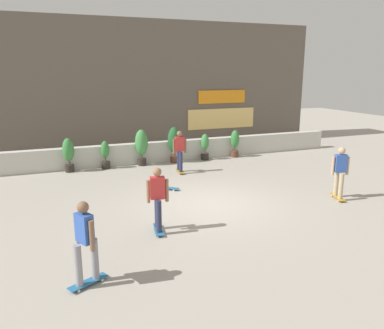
{
  "coord_description": "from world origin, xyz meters",
  "views": [
    {
      "loc": [
        -4.58,
        -10.23,
        4.01
      ],
      "look_at": [
        0.0,
        1.5,
        0.9
      ],
      "focal_mm": 35.76,
      "sensor_mm": 36.0,
      "label": 1
    }
  ],
  "objects_px": {
    "potted_plant_1": "(105,154)",
    "potted_plant_3": "(174,142)",
    "potted_plant_2": "(141,145)",
    "skater_far_right": "(158,197)",
    "potted_plant_4": "(205,146)",
    "skater_by_wall_left": "(85,240)",
    "skateboard_near_camera": "(168,188)",
    "potted_plant_0": "(68,153)",
    "potted_plant_5": "(235,142)",
    "skater_foreground": "(180,150)",
    "skater_far_left": "(340,171)"
  },
  "relations": [
    {
      "from": "potted_plant_3",
      "to": "skater_foreground",
      "type": "xyz_separation_m",
      "value": [
        -0.36,
        -1.76,
        0.01
      ]
    },
    {
      "from": "potted_plant_4",
      "to": "potted_plant_5",
      "type": "distance_m",
      "value": 1.54
    },
    {
      "from": "potted_plant_0",
      "to": "potted_plant_4",
      "type": "bearing_deg",
      "value": 0.0
    },
    {
      "from": "potted_plant_2",
      "to": "skater_far_left",
      "type": "height_order",
      "value": "skater_far_left"
    },
    {
      "from": "potted_plant_4",
      "to": "skater_by_wall_left",
      "type": "bearing_deg",
      "value": -125.04
    },
    {
      "from": "potted_plant_2",
      "to": "skater_far_right",
      "type": "relative_size",
      "value": 0.92
    },
    {
      "from": "potted_plant_0",
      "to": "potted_plant_5",
      "type": "bearing_deg",
      "value": 0.0
    },
    {
      "from": "potted_plant_4",
      "to": "potted_plant_5",
      "type": "relative_size",
      "value": 0.93
    },
    {
      "from": "potted_plant_1",
      "to": "potted_plant_2",
      "type": "xyz_separation_m",
      "value": [
        1.55,
        0.0,
        0.3
      ]
    },
    {
      "from": "potted_plant_0",
      "to": "skater_far_left",
      "type": "bearing_deg",
      "value": -40.63
    },
    {
      "from": "skater_by_wall_left",
      "to": "potted_plant_4",
      "type": "bearing_deg",
      "value": 54.96
    },
    {
      "from": "skater_far_right",
      "to": "skateboard_near_camera",
      "type": "relative_size",
      "value": 2.36
    },
    {
      "from": "potted_plant_5",
      "to": "skater_by_wall_left",
      "type": "bearing_deg",
      "value": -131.14
    },
    {
      "from": "skater_by_wall_left",
      "to": "skateboard_near_camera",
      "type": "relative_size",
      "value": 2.36
    },
    {
      "from": "potted_plant_4",
      "to": "skater_far_right",
      "type": "height_order",
      "value": "skater_far_right"
    },
    {
      "from": "potted_plant_2",
      "to": "skater_far_right",
      "type": "height_order",
      "value": "skater_far_right"
    },
    {
      "from": "potted_plant_2",
      "to": "potted_plant_4",
      "type": "relative_size",
      "value": 1.3
    },
    {
      "from": "potted_plant_1",
      "to": "skater_far_left",
      "type": "relative_size",
      "value": 0.69
    },
    {
      "from": "skater_far_right",
      "to": "skater_by_wall_left",
      "type": "bearing_deg",
      "value": -135.82
    },
    {
      "from": "skater_far_right",
      "to": "skater_far_left",
      "type": "height_order",
      "value": "same"
    },
    {
      "from": "potted_plant_3",
      "to": "skater_far_right",
      "type": "distance_m",
      "value": 7.57
    },
    {
      "from": "potted_plant_3",
      "to": "skater_far_left",
      "type": "height_order",
      "value": "skater_far_left"
    },
    {
      "from": "potted_plant_0",
      "to": "skater_foreground",
      "type": "bearing_deg",
      "value": -23.09
    },
    {
      "from": "potted_plant_0",
      "to": "potted_plant_4",
      "type": "xyz_separation_m",
      "value": [
        5.97,
        0.0,
        -0.15
      ]
    },
    {
      "from": "skater_far_right",
      "to": "skater_far_left",
      "type": "relative_size",
      "value": 1.0
    },
    {
      "from": "potted_plant_5",
      "to": "skater_far_left",
      "type": "xyz_separation_m",
      "value": [
        0.24,
        -6.65,
        0.24
      ]
    },
    {
      "from": "potted_plant_4",
      "to": "potted_plant_3",
      "type": "bearing_deg",
      "value": 180.0
    },
    {
      "from": "potted_plant_0",
      "to": "potted_plant_3",
      "type": "height_order",
      "value": "potted_plant_3"
    },
    {
      "from": "potted_plant_1",
      "to": "skateboard_near_camera",
      "type": "relative_size",
      "value": 1.63
    },
    {
      "from": "skater_far_right",
      "to": "potted_plant_5",
      "type": "bearing_deg",
      "value": 50.27
    },
    {
      "from": "potted_plant_0",
      "to": "skater_foreground",
      "type": "height_order",
      "value": "skater_foreground"
    },
    {
      "from": "potted_plant_1",
      "to": "potted_plant_3",
      "type": "height_order",
      "value": "potted_plant_3"
    },
    {
      "from": "potted_plant_1",
      "to": "potted_plant_4",
      "type": "xyz_separation_m",
      "value": [
        4.51,
        0.0,
        0.02
      ]
    },
    {
      "from": "skateboard_near_camera",
      "to": "skater_foreground",
      "type": "bearing_deg",
      "value": 59.78
    },
    {
      "from": "potted_plant_0",
      "to": "potted_plant_3",
      "type": "distance_m",
      "value": 4.49
    },
    {
      "from": "potted_plant_4",
      "to": "skater_by_wall_left",
      "type": "relative_size",
      "value": 0.7
    },
    {
      "from": "skater_far_left",
      "to": "potted_plant_2",
      "type": "bearing_deg",
      "value": 125.49
    },
    {
      "from": "potted_plant_0",
      "to": "potted_plant_1",
      "type": "height_order",
      "value": "potted_plant_0"
    },
    {
      "from": "skater_by_wall_left",
      "to": "potted_plant_0",
      "type": "bearing_deg",
      "value": 88.1
    },
    {
      "from": "skater_far_right",
      "to": "skateboard_near_camera",
      "type": "bearing_deg",
      "value": 68.41
    },
    {
      "from": "potted_plant_2",
      "to": "potted_plant_3",
      "type": "height_order",
      "value": "potted_plant_3"
    },
    {
      "from": "potted_plant_2",
      "to": "potted_plant_5",
      "type": "xyz_separation_m",
      "value": [
        4.5,
        0.0,
        -0.21
      ]
    },
    {
      "from": "potted_plant_5",
      "to": "skater_far_right",
      "type": "bearing_deg",
      "value": -129.73
    },
    {
      "from": "potted_plant_2",
      "to": "skater_far_right",
      "type": "bearing_deg",
      "value": -100.78
    },
    {
      "from": "potted_plant_3",
      "to": "potted_plant_5",
      "type": "xyz_separation_m",
      "value": [
        3.02,
        0.0,
        -0.23
      ]
    },
    {
      "from": "potted_plant_1",
      "to": "skater_far_left",
      "type": "height_order",
      "value": "skater_far_left"
    },
    {
      "from": "potted_plant_4",
      "to": "skateboard_near_camera",
      "type": "bearing_deg",
      "value": -128.83
    },
    {
      "from": "potted_plant_4",
      "to": "potted_plant_0",
      "type": "bearing_deg",
      "value": 180.0
    },
    {
      "from": "potted_plant_1",
      "to": "potted_plant_3",
      "type": "bearing_deg",
      "value": 0.0
    },
    {
      "from": "skater_foreground",
      "to": "skater_far_right",
      "type": "bearing_deg",
      "value": -114.95
    }
  ]
}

